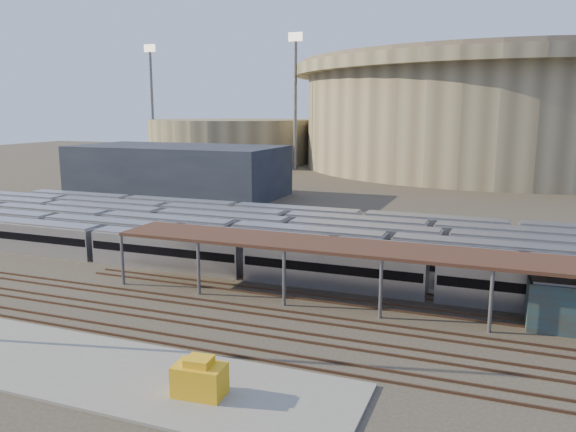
# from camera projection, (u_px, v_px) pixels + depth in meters

# --- Properties ---
(ground) EXTENTS (420.00, 420.00, 0.00)m
(ground) POSITION_uv_depth(u_px,v_px,m) (187.00, 298.00, 51.74)
(ground) COLOR #383026
(ground) RESTS_ON ground
(apron) EXTENTS (50.00, 9.00, 0.20)m
(apron) POSITION_uv_depth(u_px,v_px,m) (15.00, 353.00, 39.72)
(apron) COLOR gray
(apron) RESTS_ON ground
(subway_trains) EXTENTS (130.15, 23.90, 3.60)m
(subway_trains) POSITION_uv_depth(u_px,v_px,m) (268.00, 237.00, 68.26)
(subway_trains) COLOR silver
(subway_trains) RESTS_ON ground
(inspection_shed) EXTENTS (60.30, 6.00, 5.30)m
(inspection_shed) POSITION_uv_depth(u_px,v_px,m) (439.00, 257.00, 46.73)
(inspection_shed) COLOR #5E5E63
(inspection_shed) RESTS_ON ground
(empty_tracks) EXTENTS (170.00, 9.62, 0.18)m
(empty_tracks) POSITION_uv_depth(u_px,v_px,m) (156.00, 315.00, 47.13)
(empty_tracks) COLOR #4C3323
(empty_tracks) RESTS_ON ground
(stadium) EXTENTS (124.00, 124.00, 32.50)m
(stadium) POSITION_uv_depth(u_px,v_px,m) (502.00, 112.00, 168.31)
(stadium) COLOR gray
(stadium) RESTS_ON ground
(secondary_arena) EXTENTS (56.00, 56.00, 14.00)m
(secondary_arena) POSITION_uv_depth(u_px,v_px,m) (233.00, 140.00, 190.83)
(secondary_arena) COLOR gray
(secondary_arena) RESTS_ON ground
(service_building) EXTENTS (42.00, 20.00, 10.00)m
(service_building) POSITION_uv_depth(u_px,v_px,m) (178.00, 171.00, 113.59)
(service_building) COLOR #1E232D
(service_building) RESTS_ON ground
(floodlight_0) EXTENTS (4.00, 1.00, 38.40)m
(floodlight_0) POSITION_uv_depth(u_px,v_px,m) (295.00, 97.00, 159.39)
(floodlight_0) COLOR #5E5E63
(floodlight_0) RESTS_ON ground
(floodlight_1) EXTENTS (4.00, 1.00, 38.40)m
(floodlight_1) POSITION_uv_depth(u_px,v_px,m) (152.00, 99.00, 187.94)
(floodlight_1) COLOR #5E5E63
(floodlight_1) RESTS_ON ground
(floodlight_3) EXTENTS (4.00, 1.00, 38.40)m
(floodlight_3) POSITION_uv_depth(u_px,v_px,m) (397.00, 100.00, 198.22)
(floodlight_3) COLOR #5E5E63
(floodlight_3) RESTS_ON ground
(yellow_equipment) EXTENTS (3.17, 2.12, 1.90)m
(yellow_equipment) POSITION_uv_depth(u_px,v_px,m) (200.00, 380.00, 33.50)
(yellow_equipment) COLOR gold
(yellow_equipment) RESTS_ON apron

